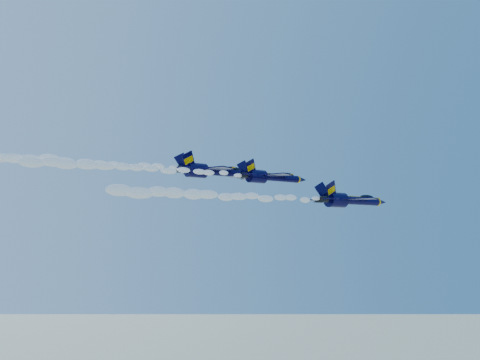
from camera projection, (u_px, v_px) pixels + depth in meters
jet_lead at (350, 200)px, 90.43m from camera, size 16.27×13.35×6.05m
smoke_trail_jet_lead at (228, 196)px, 76.26m from camera, size 35.81×1.68×1.51m
jet_second at (270, 177)px, 93.93m from camera, size 15.03×12.33×5.58m
smoke_trail_jet_second at (142, 169)px, 80.06m from camera, size 35.81×1.55×1.40m
jet_third at (212, 171)px, 95.62m from camera, size 16.85×13.82×6.26m
smoke_trail_jet_third at (72, 162)px, 81.30m from camera, size 35.81×1.74×1.57m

